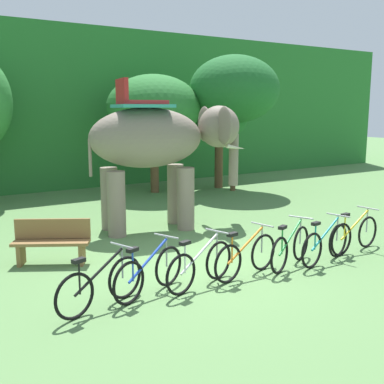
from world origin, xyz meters
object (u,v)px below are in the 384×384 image
at_px(tree_center_left, 154,108).
at_px(bike_white, 200,265).
at_px(tree_right, 234,90).
at_px(bike_blue, 149,272).
at_px(wooden_bench, 52,240).
at_px(elephant, 159,143).
at_px(bike_orange, 246,256).
at_px(tree_left, 219,115).
at_px(bike_teal, 325,244).
at_px(bike_black, 101,285).
at_px(bike_yellow, 355,234).
at_px(bike_green, 291,248).

bearing_deg(tree_center_left, bike_white, -112.72).
relative_size(tree_right, bike_blue, 3.13).
distance_m(tree_right, wooden_bench, 10.16).
bearing_deg(elephant, bike_orange, -95.14).
relative_size(bike_orange, wooden_bench, 1.12).
distance_m(tree_left, bike_teal, 9.67).
bearing_deg(tree_center_left, wooden_bench, -131.64).
distance_m(tree_left, bike_black, 11.93).
height_order(tree_center_left, bike_orange, tree_center_left).
distance_m(tree_right, bike_yellow, 8.71).
height_order(tree_center_left, tree_right, tree_right).
height_order(elephant, wooden_bench, elephant).
distance_m(bike_yellow, wooden_bench, 6.37).
bearing_deg(bike_white, bike_black, 178.14).
bearing_deg(bike_yellow, bike_green, 179.77).
xyz_separation_m(elephant, bike_white, (-1.36, -4.01, -1.82)).
xyz_separation_m(bike_blue, bike_green, (2.98, -0.19, 0.00)).
xyz_separation_m(bike_teal, wooden_bench, (-4.68, 2.85, 0.09)).
distance_m(tree_center_left, tree_left, 2.67).
xyz_separation_m(bike_blue, wooden_bench, (-0.92, 2.47, 0.09)).
distance_m(tree_right, bike_white, 10.49).
bearing_deg(bike_white, bike_yellow, -0.70).
distance_m(bike_orange, wooden_bench, 3.87).
bearing_deg(bike_teal, bike_black, 176.48).
xyz_separation_m(tree_center_left, wooden_bench, (-5.54, -6.23, -2.60)).
relative_size(tree_left, wooden_bench, 2.58).
relative_size(tree_center_left, bike_blue, 2.69).
bearing_deg(tree_right, bike_green, -119.50).
bearing_deg(wooden_bench, elephant, 23.51).
height_order(bike_white, bike_orange, same).
height_order(tree_center_left, elephant, tree_center_left).
height_order(bike_white, bike_yellow, same).
bearing_deg(bike_blue, elephant, 59.58).
relative_size(tree_left, elephant, 0.92).
relative_size(tree_right, bike_orange, 2.98).
bearing_deg(elephant, bike_blue, -120.42).
bearing_deg(bike_blue, bike_white, -9.30).
height_order(tree_center_left, bike_green, tree_center_left).
bearing_deg(bike_teal, tree_right, 65.58).
bearing_deg(tree_right, bike_orange, -125.36).
bearing_deg(bike_green, bike_yellow, -0.23).
height_order(bike_black, wooden_bench, bike_black).
relative_size(bike_black, bike_yellow, 0.96).
bearing_deg(bike_yellow, bike_teal, -170.82).
bearing_deg(tree_right, bike_black, -137.37).
bearing_deg(bike_yellow, elephant, 122.55).
xyz_separation_m(bike_white, bike_green, (2.07, -0.04, 0.00)).
xyz_separation_m(tree_left, bike_green, (-4.26, -8.49, -2.44)).
bearing_deg(wooden_bench, bike_orange, -43.02).
bearing_deg(tree_center_left, bike_black, -122.02).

